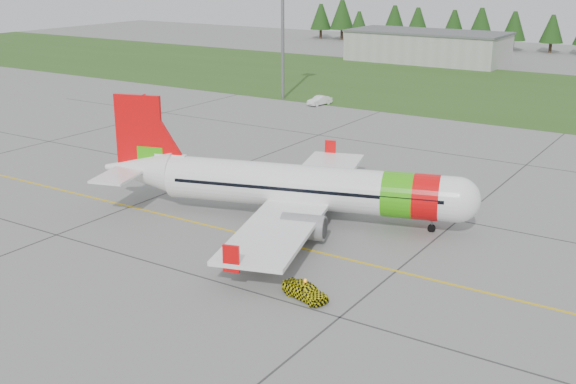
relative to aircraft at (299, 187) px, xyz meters
The scene contains 8 objects.
ground 13.58m from the aircraft, 85.05° to the right, with size 320.00×320.00×0.00m, color gray.
aircraft is the anchor object (origin of this frame).
follow_me_car 14.67m from the aircraft, 56.47° to the right, with size 1.34×1.13×3.32m, color #F7F10D.
service_van 49.43m from the aircraft, 118.46° to the left, with size 1.42×1.34×4.08m, color white.
grass_strip 68.82m from the aircraft, 89.04° to the left, with size 320.00×50.00×0.03m, color #30561E.
taxi_guideline 6.04m from the aircraft, 77.66° to the right, with size 120.00×0.25×0.02m, color gold.
hangar_west 100.97m from the aircraft, 106.60° to the left, with size 32.00×14.00×6.00m, color #A8A8A3.
floodlight_mast 54.84m from the aircraft, 124.58° to the left, with size 0.50×0.50×20.00m, color slate.
Camera 1 is at (28.29, -34.05, 20.20)m, focal length 45.00 mm.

